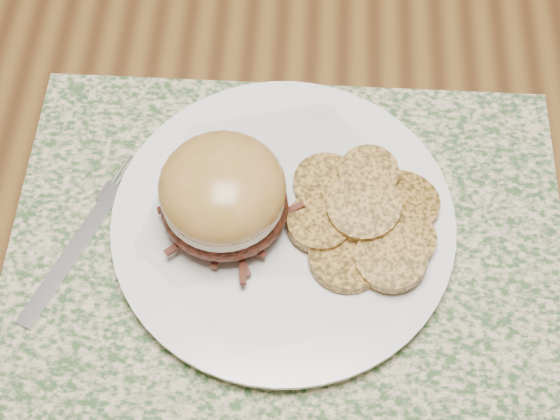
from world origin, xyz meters
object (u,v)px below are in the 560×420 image
object	(u,v)px
dining_table	(557,134)
dinner_plate	(283,223)
fork	(84,236)
pork_sandwich	(223,195)

from	to	relation	value
dining_table	dinner_plate	bearing A→B (deg)	-148.46
fork	dining_table	bearing A→B (deg)	45.71
dinner_plate	fork	bearing A→B (deg)	-173.75
dining_table	fork	bearing A→B (deg)	-157.00
dinner_plate	fork	world-z (taller)	dinner_plate
dinner_plate	pork_sandwich	size ratio (longest dim) A/B	2.49
pork_sandwich	dining_table	bearing A→B (deg)	25.36
fork	dinner_plate	bearing A→B (deg)	28.95
dining_table	pork_sandwich	distance (m)	0.38
pork_sandwich	fork	bearing A→B (deg)	-175.04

